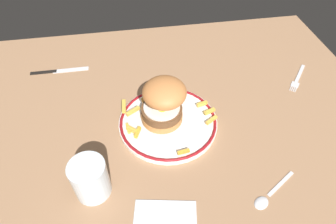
{
  "coord_description": "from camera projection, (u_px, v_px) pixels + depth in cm",
  "views": [
    {
      "loc": [
        -5.96,
        -49.73,
        57.34
      ],
      "look_at": [
        2.19,
        -0.82,
        4.6
      ],
      "focal_mm": 30.58,
      "sensor_mm": 36.0,
      "label": 1
    }
  ],
  "objects": [
    {
      "name": "ground_plane",
      "position": [
        160.0,
        127.0,
        0.78
      ],
      "size": [
        125.76,
        95.67,
        4.0
      ],
      "primitive_type": "cube",
      "color": "#9B714F"
    },
    {
      "name": "dinner_plate",
      "position": [
        168.0,
        122.0,
        0.75
      ],
      "size": [
        25.78,
        25.78,
        1.6
      ],
      "color": "white",
      "rests_on": "ground_plane"
    },
    {
      "name": "burger",
      "position": [
        163.0,
        102.0,
        0.71
      ],
      "size": [
        13.4,
        13.64,
        11.6
      ],
      "color": "#BF793E",
      "rests_on": "dinner_plate"
    },
    {
      "name": "fries_pile",
      "position": [
        160.0,
        113.0,
        0.75
      ],
      "size": [
        24.54,
        21.17,
        2.88
      ],
      "color": "gold",
      "rests_on": "dinner_plate"
    },
    {
      "name": "water_glass",
      "position": [
        91.0,
        180.0,
        0.6
      ],
      "size": [
        7.67,
        7.67,
        9.27
      ],
      "color": "silver",
      "rests_on": "ground_plane"
    },
    {
      "name": "fork",
      "position": [
        298.0,
        78.0,
        0.88
      ],
      "size": [
        10.34,
        11.9,
        0.36
      ],
      "color": "silver",
      "rests_on": "ground_plane"
    },
    {
      "name": "knife",
      "position": [
        55.0,
        71.0,
        0.91
      ],
      "size": [
        18.01,
        1.84,
        0.7
      ],
      "color": "black",
      "rests_on": "ground_plane"
    },
    {
      "name": "spoon",
      "position": [
        266.0,
        198.0,
        0.61
      ],
      "size": [
        12.3,
        8.27,
        0.9
      ],
      "color": "silver",
      "rests_on": "ground_plane"
    }
  ]
}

